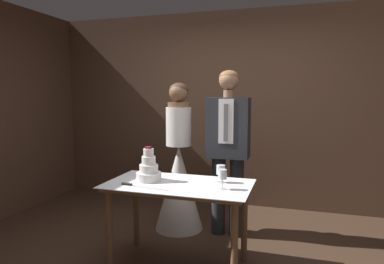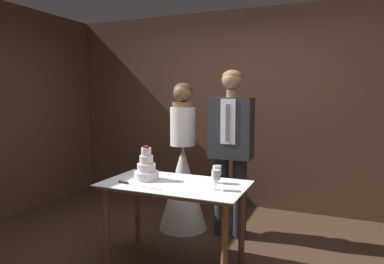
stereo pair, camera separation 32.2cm
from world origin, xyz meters
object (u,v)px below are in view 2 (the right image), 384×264
at_px(tiered_cake, 146,169).
at_px(wine_glass_near, 216,176).
at_px(cake_knife, 131,184).
at_px(bride, 183,176).
at_px(groom, 231,144).
at_px(wine_glass_middle, 217,171).
at_px(cake_table, 175,194).

relative_size(tiered_cake, wine_glass_near, 1.90).
relative_size(tiered_cake, cake_knife, 0.69).
distance_m(bride, groom, 0.68).
distance_m(wine_glass_middle, bride, 0.94).
bearing_deg(groom, cake_knife, -120.76).
height_order(cake_knife, groom, groom).
xyz_separation_m(cake_table, wine_glass_near, (0.41, -0.06, 0.22)).
height_order(bride, groom, groom).
bearing_deg(cake_table, cake_knife, -147.69).
height_order(wine_glass_near, groom, groom).
xyz_separation_m(tiered_cake, groom, (0.57, 0.79, 0.16)).
bearing_deg(cake_knife, cake_table, 40.77).
bearing_deg(tiered_cake, wine_glass_near, -6.19).
bearing_deg(tiered_cake, groom, 54.24).
xyz_separation_m(bride, groom, (0.56, -0.00, 0.39)).
relative_size(cake_table, cake_knife, 2.77).
distance_m(cake_table, wine_glass_near, 0.46).
distance_m(tiered_cake, wine_glass_middle, 0.65).
relative_size(cake_knife, wine_glass_near, 2.76).
relative_size(cake_table, tiered_cake, 4.03).
height_order(tiered_cake, wine_glass_near, tiered_cake).
bearing_deg(cake_knife, wine_glass_near, 19.12).
distance_m(tiered_cake, cake_knife, 0.23).
height_order(wine_glass_middle, groom, groom).
bearing_deg(bride, wine_glass_middle, -46.46).
xyz_separation_m(tiered_cake, wine_glass_near, (0.69, -0.08, 0.02)).
xyz_separation_m(tiered_cake, bride, (0.01, 0.79, -0.24)).
height_order(cake_knife, wine_glass_near, wine_glass_near).
height_order(wine_glass_middle, bride, bride).
bearing_deg(groom, wine_glass_middle, -84.19).
relative_size(cake_knife, wine_glass_middle, 2.92).
relative_size(cake_table, bride, 0.77).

